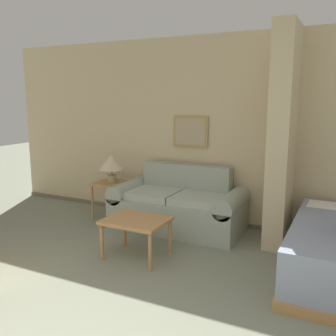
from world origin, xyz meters
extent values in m
cube|color=#CCB78E|center=(0.00, 3.81, 1.30)|extent=(7.07, 0.12, 2.60)
cube|color=#70644E|center=(0.00, 3.74, 0.03)|extent=(7.07, 0.02, 0.06)
cube|color=tan|center=(-0.37, 3.74, 1.29)|extent=(0.52, 0.02, 0.44)
cube|color=tan|center=(-0.37, 3.72, 1.29)|extent=(0.45, 0.01, 0.37)
cube|color=#CCB78E|center=(0.94, 3.40, 1.30)|extent=(0.24, 0.70, 2.60)
cube|color=#99A393|center=(-0.37, 3.29, 0.21)|extent=(1.29, 0.84, 0.41)
cube|color=#99A393|center=(-0.37, 3.61, 0.63)|extent=(1.29, 0.20, 0.43)
cube|color=#99A393|center=(-1.13, 3.29, 0.21)|extent=(0.23, 0.84, 0.41)
cylinder|color=#99A393|center=(-1.13, 3.29, 0.46)|extent=(0.26, 0.84, 0.26)
cube|color=#99A393|center=(0.39, 3.29, 0.21)|extent=(0.23, 0.84, 0.41)
cylinder|color=#99A393|center=(0.39, 3.29, 0.46)|extent=(0.26, 0.84, 0.26)
cube|color=#AAB5A4|center=(-0.70, 3.24, 0.46)|extent=(0.63, 0.60, 0.10)
cube|color=#AAB5A4|center=(-0.05, 3.24, 0.46)|extent=(0.63, 0.60, 0.10)
cube|color=#B27F4C|center=(-0.39, 2.24, 0.43)|extent=(0.68, 0.54, 0.04)
cylinder|color=#B27F4C|center=(-0.69, 2.01, 0.21)|extent=(0.04, 0.04, 0.41)
cylinder|color=#B27F4C|center=(-0.09, 2.01, 0.21)|extent=(0.04, 0.04, 0.41)
cylinder|color=#B27F4C|center=(-0.69, 2.48, 0.21)|extent=(0.04, 0.04, 0.41)
cylinder|color=#B27F4C|center=(-0.09, 2.48, 0.21)|extent=(0.04, 0.04, 0.41)
cube|color=#B27F4C|center=(-1.46, 3.33, 0.52)|extent=(0.48, 0.48, 0.04)
cylinder|color=#B27F4C|center=(-1.67, 3.12, 0.25)|extent=(0.04, 0.04, 0.50)
cylinder|color=#B27F4C|center=(-1.25, 3.12, 0.25)|extent=(0.04, 0.04, 0.50)
cylinder|color=#B27F4C|center=(-1.67, 3.54, 0.25)|extent=(0.04, 0.04, 0.50)
cylinder|color=#B27F4C|center=(-1.25, 3.54, 0.25)|extent=(0.04, 0.04, 0.50)
cylinder|color=tan|center=(-1.46, 3.33, 0.59)|extent=(0.14, 0.14, 0.11)
cylinder|color=tan|center=(-1.46, 3.33, 0.69)|extent=(0.02, 0.02, 0.08)
cone|color=beige|center=(-1.46, 3.33, 0.84)|extent=(0.37, 0.37, 0.22)
camera|label=1|loc=(1.68, -1.14, 1.76)|focal=40.00mm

